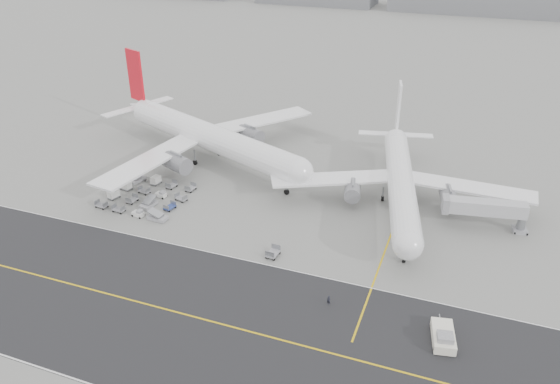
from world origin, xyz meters
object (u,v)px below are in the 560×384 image
at_px(jet_bridge, 486,209).
at_px(ground_crew_a, 329,300).
at_px(pushback_tug, 443,336).
at_px(airliner_a, 207,136).
at_px(airliner_b, 400,180).

relative_size(jet_bridge, ground_crew_a, 10.08).
relative_size(pushback_tug, jet_bridge, 0.51).
relative_size(airliner_a, pushback_tug, 7.29).
bearing_deg(airliner_a, jet_bridge, -76.14).
bearing_deg(pushback_tug, jet_bridge, 72.28).
bearing_deg(pushback_tug, ground_crew_a, 161.81).
bearing_deg(jet_bridge, airliner_a, 161.21).
bearing_deg(airliner_a, airliner_b, -73.75).
bearing_deg(jet_bridge, pushback_tug, -106.69).
bearing_deg(ground_crew_a, airliner_b, 93.87).
bearing_deg(airliner_a, ground_crew_a, -112.17).
height_order(airliner_a, ground_crew_a, airliner_a).
bearing_deg(airliner_b, ground_crew_a, -109.36).
height_order(airliner_a, pushback_tug, airliner_a).
xyz_separation_m(jet_bridge, ground_crew_a, (-20.68, -31.07, -3.35)).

